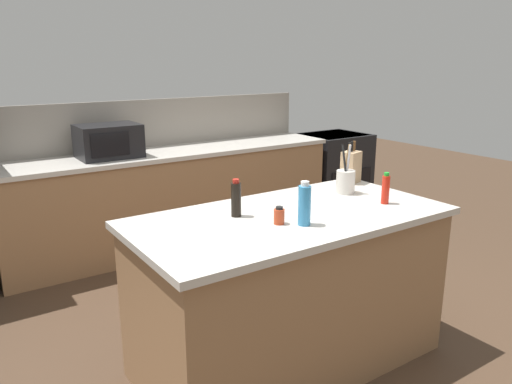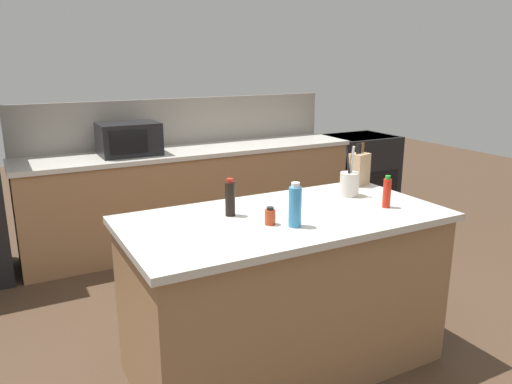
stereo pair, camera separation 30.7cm
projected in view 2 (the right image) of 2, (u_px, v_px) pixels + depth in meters
name	position (u px, v px, depth m)	size (l,w,h in m)	color
ground_plane	(283.00, 362.00, 3.04)	(14.00, 14.00, 0.00)	#473323
back_counter_run	(195.00, 196.00, 4.92)	(3.27, 0.66, 0.94)	#936B47
wall_backsplash	(181.00, 121.00, 5.01)	(3.23, 0.03, 0.46)	gray
kitchen_island	(284.00, 291.00, 2.91)	(1.82, 0.92, 0.94)	#936B47
range_oven	(358.00, 174.00, 5.86)	(0.76, 0.65, 0.92)	black
microwave	(129.00, 139.00, 4.48)	(0.53, 0.39, 0.29)	black
knife_block	(359.00, 169.00, 3.42)	(0.15, 0.13, 0.29)	tan
utensil_crock	(349.00, 183.00, 3.16)	(0.12, 0.12, 0.32)	beige
dish_soap_bottle	(295.00, 206.00, 2.58)	(0.07, 0.07, 0.24)	#3384BC
spice_jar_paprika	(270.00, 217.00, 2.62)	(0.06, 0.06, 0.10)	#B73D1E
hot_sauce_bottle	(387.00, 193.00, 2.91)	(0.05, 0.05, 0.19)	red
soy_sauce_bottle	(230.00, 198.00, 2.76)	(0.06, 0.06, 0.21)	black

